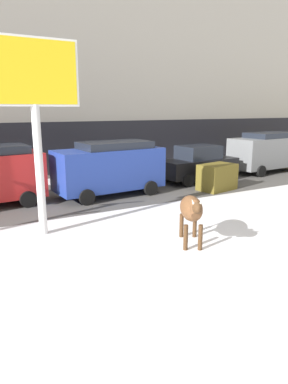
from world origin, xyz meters
TOP-DOWN VIEW (x-y plane):
  - ground_plane at (0.00, 0.00)m, footprint 120.00×120.00m
  - road_strip at (0.00, 7.30)m, footprint 60.00×5.60m
  - building_facade at (0.00, 14.78)m, footprint 44.00×6.10m
  - cow_brown at (0.74, 0.46)m, footprint 1.26×1.86m
  - billboard at (-2.67, 3.26)m, footprint 2.52×0.24m
  - car_blue_van at (1.02, 6.75)m, footprint 4.72×2.38m
  - car_black_sedan at (6.25, 7.42)m, footprint 4.32×2.22m
  - car_grey_van at (11.42, 7.66)m, footprint 4.72×2.38m
  - dumpster at (5.77, 5.33)m, footprint 1.87×1.40m

SIDE VIEW (x-z plane):
  - ground_plane at x=0.00m, z-range 0.00..0.00m
  - road_strip at x=0.00m, z-range 0.00..0.01m
  - dumpster at x=5.77m, z-range 0.00..1.20m
  - car_black_sedan at x=6.25m, z-range -0.01..1.83m
  - cow_brown at x=0.74m, z-range 0.22..1.76m
  - car_blue_van at x=1.02m, z-range 0.08..2.40m
  - car_grey_van at x=11.42m, z-range 0.08..2.40m
  - billboard at x=-2.67m, z-range 1.53..7.09m
  - building_facade at x=0.00m, z-range -0.02..12.98m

